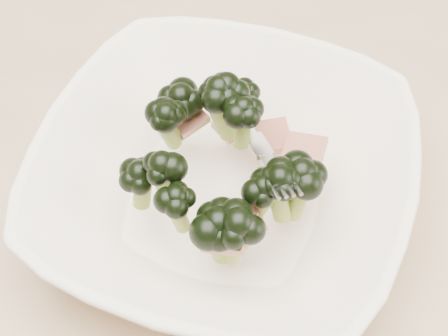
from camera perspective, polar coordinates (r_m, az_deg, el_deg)
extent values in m
cube|color=tan|center=(0.57, -11.40, -4.17)|extent=(1.20, 0.80, 0.04)
imported|color=#F4E7CF|center=(0.52, 0.00, -0.85)|extent=(0.39, 0.39, 0.07)
cylinder|color=olive|center=(0.46, 1.27, -6.90)|extent=(0.03, 0.02, 0.05)
ellipsoid|color=black|center=(0.44, 1.34, -5.05)|extent=(0.04, 0.04, 0.03)
cylinder|color=olive|center=(0.50, 1.72, 3.73)|extent=(0.02, 0.02, 0.04)
ellipsoid|color=black|center=(0.48, 1.78, 5.48)|extent=(0.03, 0.03, 0.03)
cylinder|color=olive|center=(0.47, -4.22, -4.30)|extent=(0.02, 0.02, 0.04)
ellipsoid|color=black|center=(0.45, -4.41, -2.62)|extent=(0.03, 0.03, 0.02)
cylinder|color=olive|center=(0.52, 0.20, 5.09)|extent=(0.02, 0.03, 0.05)
ellipsoid|color=black|center=(0.49, 0.21, 7.46)|extent=(0.04, 0.04, 0.03)
cylinder|color=olive|center=(0.50, -7.45, -1.94)|extent=(0.02, 0.02, 0.04)
ellipsoid|color=black|center=(0.48, -7.72, -0.47)|extent=(0.04, 0.04, 0.03)
cylinder|color=olive|center=(0.49, 6.82, -2.34)|extent=(0.03, 0.03, 0.05)
ellipsoid|color=black|center=(0.46, 7.15, -0.43)|extent=(0.04, 0.04, 0.03)
cylinder|color=olive|center=(0.54, 1.67, 5.41)|extent=(0.01, 0.02, 0.04)
ellipsoid|color=black|center=(0.53, 1.73, 7.02)|extent=(0.03, 0.03, 0.02)
cylinder|color=olive|center=(0.54, -3.82, 4.69)|extent=(0.03, 0.02, 0.04)
ellipsoid|color=black|center=(0.52, -3.96, 6.51)|extent=(0.04, 0.04, 0.03)
cylinder|color=olive|center=(0.51, -5.13, 3.20)|extent=(0.02, 0.02, 0.04)
ellipsoid|color=black|center=(0.49, -5.32, 4.92)|extent=(0.03, 0.03, 0.03)
cylinder|color=olive|center=(0.47, -0.46, -6.65)|extent=(0.02, 0.02, 0.04)
ellipsoid|color=black|center=(0.44, -0.48, -5.00)|extent=(0.04, 0.04, 0.03)
cylinder|color=olive|center=(0.47, 3.54, -3.18)|extent=(0.02, 0.01, 0.03)
ellipsoid|color=black|center=(0.46, 3.67, -1.75)|extent=(0.03, 0.03, 0.03)
cylinder|color=olive|center=(0.51, -0.41, 4.95)|extent=(0.02, 0.02, 0.05)
ellipsoid|color=black|center=(0.49, -0.43, 7.25)|extent=(0.04, 0.04, 0.03)
cylinder|color=olive|center=(0.48, -5.46, -1.58)|extent=(0.02, 0.02, 0.04)
ellipsoid|color=black|center=(0.46, -5.72, 0.33)|extent=(0.03, 0.03, 0.03)
cylinder|color=olive|center=(0.48, 4.93, -2.74)|extent=(0.02, 0.02, 0.04)
ellipsoid|color=black|center=(0.45, 5.16, -0.92)|extent=(0.04, 0.04, 0.03)
cylinder|color=olive|center=(0.51, -5.03, 3.52)|extent=(0.02, 0.02, 0.04)
ellipsoid|color=black|center=(0.50, -5.22, 5.23)|extent=(0.03, 0.03, 0.03)
cube|color=maroon|center=(0.47, 1.14, -5.21)|extent=(0.05, 0.04, 0.02)
cube|color=maroon|center=(0.50, 7.03, 0.55)|extent=(0.05, 0.06, 0.02)
cube|color=maroon|center=(0.54, -3.84, 4.93)|extent=(0.05, 0.05, 0.01)
cube|color=maroon|center=(0.53, 4.58, 2.88)|extent=(0.03, 0.04, 0.02)
cube|color=maroon|center=(0.55, 1.09, 4.16)|extent=(0.04, 0.04, 0.01)
cube|color=maroon|center=(0.46, 0.52, -5.85)|extent=(0.05, 0.05, 0.02)
cube|color=maroon|center=(0.55, 2.38, 3.65)|extent=(0.04, 0.04, 0.02)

